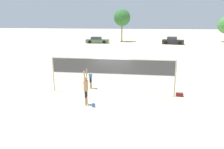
# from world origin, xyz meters

# --- Properties ---
(ground_plane) EXTENTS (200.00, 200.00, 0.00)m
(ground_plane) POSITION_xyz_m (0.00, 0.00, 0.00)
(ground_plane) COLOR beige
(volleyball_net) EXTENTS (8.22, 0.10, 2.38)m
(volleyball_net) POSITION_xyz_m (0.00, 0.00, 1.71)
(volleyball_net) COLOR beige
(volleyball_net) RESTS_ON ground_plane
(player_spiker) EXTENTS (0.28, 0.70, 2.10)m
(player_spiker) POSITION_xyz_m (-1.20, -2.18, 1.10)
(player_spiker) COLOR tan
(player_spiker) RESTS_ON ground_plane
(player_blocker) EXTENTS (0.28, 0.70, 2.07)m
(player_blocker) POSITION_xyz_m (-1.68, 0.90, 1.08)
(player_blocker) COLOR tan
(player_blocker) RESTS_ON ground_plane
(volleyball) EXTENTS (0.22, 0.22, 0.22)m
(volleyball) POSITION_xyz_m (-0.73, -2.45, 0.11)
(volleyball) COLOR blue
(volleyball) RESTS_ON ground_plane
(gear_bag) EXTENTS (0.44, 0.30, 0.20)m
(gear_bag) POSITION_xyz_m (4.41, 0.10, 0.10)
(gear_bag) COLOR maroon
(gear_bag) RESTS_ON ground_plane
(parked_car_near) EXTENTS (4.44, 2.51, 1.47)m
(parked_car_near) POSITION_xyz_m (7.82, 31.25, 0.65)
(parked_car_near) COLOR #232328
(parked_car_near) RESTS_ON ground_plane
(parked_car_mid) EXTENTS (4.85, 2.14, 1.31)m
(parked_car_mid) POSITION_xyz_m (-7.52, 31.10, 0.59)
(parked_car_mid) COLOR #4C6B4C
(parked_car_mid) RESTS_ON ground_plane
(tree_left_cluster) EXTENTS (3.65, 3.65, 7.02)m
(tree_left_cluster) POSITION_xyz_m (-2.80, 35.36, 5.18)
(tree_left_cluster) COLOR brown
(tree_left_cluster) RESTS_ON ground_plane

